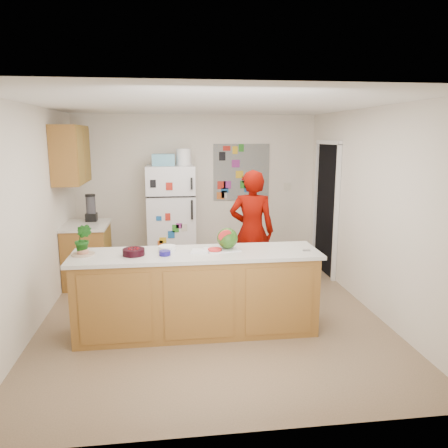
{
  "coord_description": "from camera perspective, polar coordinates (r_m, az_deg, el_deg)",
  "views": [
    {
      "loc": [
        -0.49,
        -5.07,
        2.16
      ],
      "look_at": [
        0.19,
        0.2,
        1.08
      ],
      "focal_mm": 35.0,
      "sensor_mm": 36.0,
      "label": 1
    }
  ],
  "objects": [
    {
      "name": "watermelon_slice",
      "position": [
        4.76,
        -1.23,
        -3.34
      ],
      "size": [
        0.15,
        0.15,
        0.02
      ],
      "primitive_type": "cylinder",
      "color": "red",
      "rests_on": "cutting_board"
    },
    {
      "name": "paper_towel",
      "position": [
        4.74,
        -3.13,
        -3.58
      ],
      "size": [
        0.22,
        0.2,
        0.02
      ],
      "primitive_type": "cube",
      "rotation": [
        0.0,
        0.0,
        -0.21
      ],
      "color": "silver",
      "rests_on": "peninsula_top"
    },
    {
      "name": "keys",
      "position": [
        4.87,
        10.72,
        -3.4
      ],
      "size": [
        0.08,
        0.04,
        0.01
      ],
      "primitive_type": "cube",
      "rotation": [
        0.0,
        0.0,
        -0.07
      ],
      "color": "gray",
      "rests_on": "peninsula_top"
    },
    {
      "name": "side_counter_top",
      "position": [
        6.65,
        -17.6,
        -0.17
      ],
      "size": [
        0.64,
        0.84,
        0.04
      ],
      "primitive_type": "cube",
      "color": "silver",
      "rests_on": "side_counter_base"
    },
    {
      "name": "cherry_bowl",
      "position": [
        4.71,
        -11.71,
        -3.6
      ],
      "size": [
        0.3,
        0.3,
        0.07
      ],
      "primitive_type": "cylinder",
      "rotation": [
        0.0,
        0.0,
        0.41
      ],
      "color": "black",
      "rests_on": "peninsula_top"
    },
    {
      "name": "blender_appliance",
      "position": [
        6.81,
        -16.99,
        1.93
      ],
      "size": [
        0.14,
        0.14,
        0.38
      ],
      "primitive_type": "cylinder",
      "color": "black",
      "rests_on": "side_counter_top"
    },
    {
      "name": "ceiling",
      "position": [
        5.1,
        -1.91,
        15.41
      ],
      "size": [
        4.0,
        4.5,
        0.02
      ],
      "primitive_type": "cube",
      "color": "white",
      "rests_on": "wall_back"
    },
    {
      "name": "peninsula_top",
      "position": [
        4.74,
        -3.61,
        -3.94
      ],
      "size": [
        2.68,
        0.7,
        0.04
      ],
      "primitive_type": "cube",
      "color": "silver",
      "rests_on": "peninsula_base"
    },
    {
      "name": "cutting_board",
      "position": [
        4.82,
        -0.24,
        -3.35
      ],
      "size": [
        0.4,
        0.33,
        0.01
      ],
      "primitive_type": "cube",
      "rotation": [
        0.0,
        0.0,
        0.21
      ],
      "color": "white",
      "rests_on": "peninsula_top"
    },
    {
      "name": "wall_back",
      "position": [
        7.4,
        -3.51,
        4.38
      ],
      "size": [
        4.0,
        0.02,
        2.5
      ],
      "primitive_type": "cube",
      "color": "beige",
      "rests_on": "ground"
    },
    {
      "name": "fridge_top_bin",
      "position": [
        6.96,
        -7.92,
        8.31
      ],
      "size": [
        0.35,
        0.28,
        0.18
      ],
      "primitive_type": "cube",
      "color": "#5999B2",
      "rests_on": "refrigerator"
    },
    {
      "name": "wall_left",
      "position": [
        5.37,
        -23.7,
        0.75
      ],
      "size": [
        0.02,
        4.5,
        2.5
      ],
      "primitive_type": "cube",
      "color": "beige",
      "rests_on": "ground"
    },
    {
      "name": "floor",
      "position": [
        5.53,
        -1.73,
        -11.62
      ],
      "size": [
        4.0,
        4.5,
        0.02
      ],
      "primitive_type": "cube",
      "color": "brown",
      "rests_on": "ground"
    },
    {
      "name": "peninsula_base",
      "position": [
        4.89,
        -3.54,
        -9.15
      ],
      "size": [
        2.6,
        0.62,
        0.88
      ],
      "primitive_type": "cube",
      "color": "brown",
      "rests_on": "floor"
    },
    {
      "name": "wall_right",
      "position": [
        5.72,
        18.67,
        1.72
      ],
      "size": [
        0.02,
        4.5,
        2.5
      ],
      "primitive_type": "cube",
      "color": "beige",
      "rests_on": "ground"
    },
    {
      "name": "refrigerator",
      "position": [
        7.07,
        -6.9,
        0.7
      ],
      "size": [
        0.75,
        0.7,
        1.7
      ],
      "primitive_type": "cube",
      "color": "silver",
      "rests_on": "floor"
    },
    {
      "name": "watermelon",
      "position": [
        4.82,
        0.44,
        -1.88
      ],
      "size": [
        0.23,
        0.23,
        0.23
      ],
      "primitive_type": "sphere",
      "color": "#1D5B14",
      "rests_on": "cutting_board"
    },
    {
      "name": "potted_plant",
      "position": [
        4.82,
        -17.91,
        -1.92
      ],
      "size": [
        0.21,
        0.19,
        0.34
      ],
      "primitive_type": "imported",
      "rotation": [
        0.0,
        0.0,
        6.05
      ],
      "color": "#133C0E",
      "rests_on": "peninsula_top"
    },
    {
      "name": "photo_collage",
      "position": [
        7.43,
        2.29,
        6.75
      ],
      "size": [
        0.95,
        0.01,
        0.95
      ],
      "primitive_type": "cube",
      "color": "slate",
      "rests_on": "wall_back"
    },
    {
      "name": "person",
      "position": [
        6.08,
        3.65,
        -0.96
      ],
      "size": [
        0.69,
        0.53,
        1.71
      ],
      "primitive_type": "imported",
      "rotation": [
        0.0,
        0.0,
        2.93
      ],
      "color": "#6A0700",
      "rests_on": "floor"
    },
    {
      "name": "upper_cabinets",
      "position": [
        6.51,
        -19.36,
        8.55
      ],
      "size": [
        0.35,
        1.0,
        0.8
      ],
      "primitive_type": "cube",
      "color": "brown",
      "rests_on": "wall_left"
    },
    {
      "name": "cobalt_bowl",
      "position": [
        4.65,
        -7.73,
        -3.78
      ],
      "size": [
        0.16,
        0.16,
        0.05
      ],
      "primitive_type": "cylinder",
      "rotation": [
        0.0,
        0.0,
        -0.36
      ],
      "color": "navy",
      "rests_on": "peninsula_top"
    },
    {
      "name": "side_counter_base",
      "position": [
        6.75,
        -17.37,
        -3.91
      ],
      "size": [
        0.6,
        0.8,
        0.86
      ],
      "primitive_type": "cube",
      "color": "brown",
      "rests_on": "floor"
    },
    {
      "name": "plate",
      "position": [
        4.86,
        -17.94,
        -3.75
      ],
      "size": [
        0.32,
        0.32,
        0.02
      ],
      "primitive_type": "cylinder",
      "rotation": [
        0.0,
        0.0,
        -0.42
      ],
      "color": "#BBB38E",
      "rests_on": "peninsula_top"
    },
    {
      "name": "doorway",
      "position": [
        7.06,
        13.28,
        1.87
      ],
      "size": [
        0.03,
        0.85,
        2.04
      ],
      "primitive_type": "cube",
      "color": "black",
      "rests_on": "ground"
    },
    {
      "name": "white_bowl",
      "position": [
        4.8,
        -7.42,
        -3.21
      ],
      "size": [
        0.24,
        0.24,
        0.06
      ],
      "primitive_type": "cylinder",
      "rotation": [
        0.0,
        0.0,
        0.28
      ],
      "color": "silver",
      "rests_on": "peninsula_top"
    }
  ]
}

